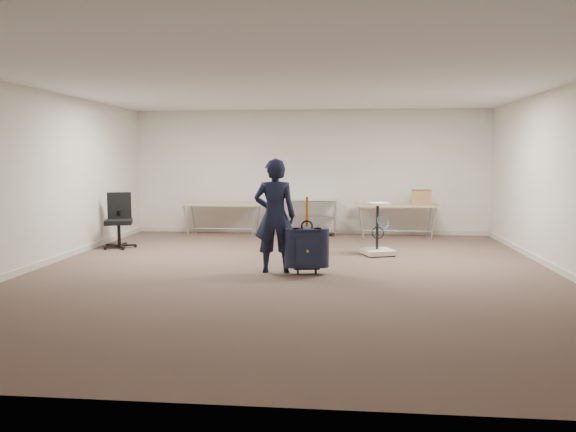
# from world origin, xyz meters

# --- Properties ---
(ground) EXTENTS (9.00, 9.00, 0.00)m
(ground) POSITION_xyz_m (0.00, 0.00, 0.00)
(ground) COLOR #4F3A2F
(ground) RESTS_ON ground
(room_shell) EXTENTS (8.00, 9.00, 9.00)m
(room_shell) POSITION_xyz_m (0.00, 1.38, 0.05)
(room_shell) COLOR beige
(room_shell) RESTS_ON ground
(folding_table_left) EXTENTS (1.80, 0.75, 0.73)m
(folding_table_left) POSITION_xyz_m (-1.90, 3.95, 0.68)
(folding_table_left) COLOR #9C875F
(folding_table_left) RESTS_ON ground
(folding_table_right) EXTENTS (1.80, 0.75, 0.73)m
(folding_table_right) POSITION_xyz_m (1.90, 3.95, 0.68)
(folding_table_right) COLOR #9C875F
(folding_table_right) RESTS_ON ground
(wire_shelf) EXTENTS (1.22, 0.47, 0.80)m
(wire_shelf) POSITION_xyz_m (0.00, 4.20, 0.44)
(wire_shelf) COLOR silver
(wire_shelf) RESTS_ON ground
(person) EXTENTS (0.65, 0.45, 1.72)m
(person) POSITION_xyz_m (-0.26, 0.09, 0.86)
(person) COLOR black
(person) RESTS_ON ground
(suitcase) EXTENTS (0.45, 0.30, 1.16)m
(suitcase) POSITION_xyz_m (0.23, -0.01, 0.39)
(suitcase) COLOR #161932
(suitcase) RESTS_ON ground
(office_chair) EXTENTS (0.64, 0.64, 1.06)m
(office_chair) POSITION_xyz_m (-3.53, 2.11, 0.32)
(office_chair) COLOR black
(office_chair) RESTS_ON ground
(equipment_cart) EXTENTS (0.65, 0.65, 0.94)m
(equipment_cart) POSITION_xyz_m (1.39, 1.75, 0.25)
(equipment_cart) COLOR silver
(equipment_cart) RESTS_ON ground
(cardboard_box) EXTENTS (0.46, 0.37, 0.31)m
(cardboard_box) POSITION_xyz_m (2.43, 4.00, 0.89)
(cardboard_box) COLOR brown
(cardboard_box) RESTS_ON folding_table_right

